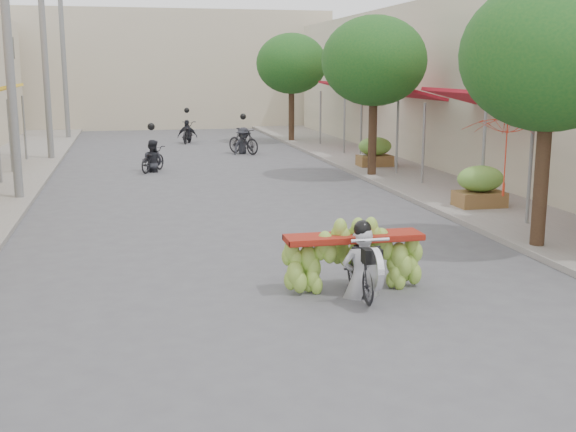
{
  "coord_description": "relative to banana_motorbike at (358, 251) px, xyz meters",
  "views": [
    {
      "loc": [
        -2.45,
        -8.51,
        3.54
      ],
      "look_at": [
        0.15,
        3.16,
        1.1
      ],
      "focal_mm": 45.0,
      "sensor_mm": 36.0,
      "label": 1
    }
  ],
  "objects": [
    {
      "name": "street_tree_far",
      "position": [
        4.35,
        23.9,
        3.08
      ],
      "size": [
        3.4,
        3.4,
        5.25
      ],
      "color": "#3A2719",
      "rests_on": "ground"
    },
    {
      "name": "street_tree_mid",
      "position": [
        4.35,
        11.9,
        3.08
      ],
      "size": [
        3.4,
        3.4,
        5.25
      ],
      "color": "#3A2719",
      "rests_on": "ground"
    },
    {
      "name": "pedestrian",
      "position": [
        4.94,
        14.18,
        0.32
      ],
      "size": [
        0.9,
        0.55,
        1.8
      ],
      "rotation": [
        0.0,
        0.0,
        3.12
      ],
      "color": "silver",
      "rests_on": "ground"
    },
    {
      "name": "ground",
      "position": [
        -1.05,
        -2.1,
        -0.7
      ],
      "size": [
        120.0,
        120.0,
        0.0
      ],
      "primitive_type": "plane",
      "color": "#515055",
      "rests_on": "ground"
    },
    {
      "name": "bg_motorbike_b",
      "position": [
        1.29,
        19.6,
        0.13
      ],
      "size": [
        1.46,
        1.85,
        1.95
      ],
      "color": "black",
      "rests_on": "ground"
    },
    {
      "name": "bg_motorbike_a",
      "position": [
        -2.68,
        14.97,
        0.05
      ],
      "size": [
        1.24,
        1.64,
        1.95
      ],
      "color": "black",
      "rests_on": "ground"
    },
    {
      "name": "utility_pole_back",
      "position": [
        -6.45,
        27.9,
        3.33
      ],
      "size": [
        0.6,
        0.24,
        8.0
      ],
      "color": "slate",
      "rests_on": "ground"
    },
    {
      "name": "utility_pole_mid",
      "position": [
        -6.45,
        9.9,
        3.33
      ],
      "size": [
        0.6,
        0.24,
        8.0
      ],
      "color": "slate",
      "rests_on": "ground"
    },
    {
      "name": "shophouse_row_right",
      "position": [
        10.94,
        11.9,
        2.3
      ],
      "size": [
        9.77,
        40.0,
        6.0
      ],
      "color": "#BEB79D",
      "rests_on": "ground"
    },
    {
      "name": "far_building",
      "position": [
        -1.05,
        35.9,
        2.8
      ],
      "size": [
        20.0,
        6.0,
        7.0
      ],
      "primitive_type": "cube",
      "color": "beige",
      "rests_on": "ground"
    },
    {
      "name": "utility_pole_far",
      "position": [
        -6.45,
        18.9,
        3.33
      ],
      "size": [
        0.6,
        0.24,
        8.0
      ],
      "color": "slate",
      "rests_on": "ground"
    },
    {
      "name": "banana_motorbike",
      "position": [
        0.0,
        0.0,
        0.0
      ],
      "size": [
        2.24,
        1.8,
        2.09
      ],
      "color": "black",
      "rests_on": "ground"
    },
    {
      "name": "bg_motorbike_c",
      "position": [
        -0.64,
        24.84,
        0.07
      ],
      "size": [
        1.12,
        1.91,
        1.95
      ],
      "color": "black",
      "rests_on": "ground"
    },
    {
      "name": "street_tree_near",
      "position": [
        4.35,
        1.9,
        3.08
      ],
      "size": [
        3.4,
        3.4,
        5.25
      ],
      "color": "#3A2719",
      "rests_on": "ground"
    },
    {
      "name": "produce_crate_mid",
      "position": [
        5.15,
        5.9,
        0.01
      ],
      "size": [
        1.2,
        0.88,
        1.16
      ],
      "color": "brown",
      "rests_on": "ground"
    },
    {
      "name": "produce_crate_far",
      "position": [
        5.15,
        13.9,
        0.01
      ],
      "size": [
        1.2,
        0.88,
        1.16
      ],
      "color": "brown",
      "rests_on": "ground"
    },
    {
      "name": "market_umbrella",
      "position": [
        4.94,
        4.29,
        1.85
      ],
      "size": [
        2.26,
        2.26,
        1.89
      ],
      "rotation": [
        0.0,
        0.0,
        0.09
      ],
      "color": "red",
      "rests_on": "ground"
    },
    {
      "name": "sidewalk_right",
      "position": [
        5.95,
        12.9,
        -0.64
      ],
      "size": [
        4.0,
        60.0,
        0.12
      ],
      "primitive_type": "cube",
      "color": "gray",
      "rests_on": "ground"
    }
  ]
}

